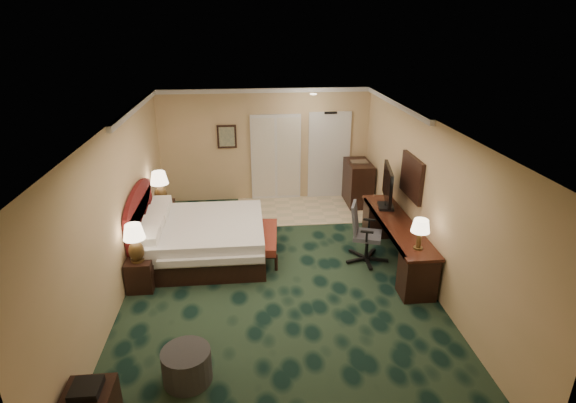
{
  "coord_description": "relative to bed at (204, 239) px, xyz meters",
  "views": [
    {
      "loc": [
        -0.47,
        -6.71,
        4.16
      ],
      "look_at": [
        0.24,
        0.6,
        1.17
      ],
      "focal_mm": 28.0,
      "sensor_mm": 36.0,
      "label": 1
    }
  ],
  "objects": [
    {
      "name": "bed",
      "position": [
        0.0,
        0.0,
        0.0
      ],
      "size": [
        2.2,
        2.04,
        0.7
      ],
      "primitive_type": "cube",
      "color": "silver",
      "rests_on": "ground"
    },
    {
      "name": "ottoman",
      "position": [
        0.02,
        -3.16,
        -0.13
      ],
      "size": [
        0.78,
        0.78,
        0.43
      ],
      "primitive_type": "cylinder",
      "rotation": [
        0.0,
        0.0,
        0.35
      ],
      "color": "#2B2B2E",
      "rests_on": "ground"
    },
    {
      "name": "wall_right",
      "position": [
        3.8,
        -0.89,
        1.0
      ],
      "size": [
        0.0,
        7.5,
        2.7
      ],
      "primitive_type": "cube",
      "color": "tan",
      "rests_on": "ground"
    },
    {
      "name": "wall_front",
      "position": [
        1.3,
        -4.64,
        1.0
      ],
      "size": [
        5.0,
        0.0,
        2.7
      ],
      "primitive_type": "cube",
      "color": "tan",
      "rests_on": "ground"
    },
    {
      "name": "lamp_near",
      "position": [
        -0.97,
        -1.04,
        0.51
      ],
      "size": [
        0.38,
        0.38,
        0.65
      ],
      "primitive_type": null,
      "rotation": [
        0.0,
        0.0,
        -0.12
      ],
      "color": "#331E0F",
      "rests_on": "nightstand_near"
    },
    {
      "name": "crown_molding",
      "position": [
        1.3,
        -0.89,
        2.3
      ],
      "size": [
        5.0,
        7.5,
        0.1
      ],
      "primitive_type": null,
      "color": "silver",
      "rests_on": "wall_back"
    },
    {
      "name": "wall_left",
      "position": [
        -1.2,
        -0.89,
        1.0
      ],
      "size": [
        0.0,
        7.5,
        2.7
      ],
      "primitive_type": "cube",
      "color": "tan",
      "rests_on": "ground"
    },
    {
      "name": "wall_back",
      "position": [
        1.3,
        2.86,
        1.0
      ],
      "size": [
        5.0,
        0.0,
        2.7
      ],
      "primitive_type": "cube",
      "color": "tan",
      "rests_on": "ground"
    },
    {
      "name": "nightstand_far",
      "position": [
        -0.96,
        1.38,
        -0.07
      ],
      "size": [
        0.45,
        0.51,
        0.56
      ],
      "primitive_type": "cube",
      "color": "black",
      "rests_on": "ground"
    },
    {
      "name": "nightstand_near",
      "position": [
        -0.97,
        -0.98,
        -0.08
      ],
      "size": [
        0.43,
        0.49,
        0.53
      ],
      "primitive_type": "cube",
      "color": "black",
      "rests_on": "ground"
    },
    {
      "name": "minibar",
      "position": [
        3.48,
        2.31,
        0.17
      ],
      "size": [
        0.54,
        0.98,
        1.03
      ],
      "primitive_type": "cube",
      "color": "black",
      "rests_on": "ground"
    },
    {
      "name": "tv",
      "position": [
        3.48,
        0.15,
        0.84
      ],
      "size": [
        0.28,
        1.04,
        0.81
      ],
      "primitive_type": "cube",
      "rotation": [
        0.0,
        0.0,
        -0.19
      ],
      "color": "black",
      "rests_on": "desk"
    },
    {
      "name": "bed_bench",
      "position": [
        1.11,
        -0.07,
        -0.12
      ],
      "size": [
        0.58,
        1.38,
        0.45
      ],
      "primitive_type": "cube",
      "rotation": [
        0.0,
        0.0,
        -0.08
      ],
      "color": "maroon",
      "rests_on": "ground"
    },
    {
      "name": "wall_mirror",
      "position": [
        3.76,
        -0.29,
        1.2
      ],
      "size": [
        0.05,
        0.95,
        0.75
      ],
      "primitive_type": "cube",
      "color": "white",
      "rests_on": "wall_right"
    },
    {
      "name": "lamp_far",
      "position": [
        -0.97,
        1.36,
        0.56
      ],
      "size": [
        0.41,
        0.41,
        0.7
      ],
      "primitive_type": null,
      "rotation": [
        0.0,
        0.0,
        0.12
      ],
      "color": "#331E0F",
      "rests_on": "nightstand_far"
    },
    {
      "name": "wall_art",
      "position": [
        0.4,
        2.82,
        1.25
      ],
      "size": [
        0.45,
        0.06,
        0.55
      ],
      "primitive_type": "cube",
      "color": "#55645D",
      "rests_on": "wall_back"
    },
    {
      "name": "entry_door",
      "position": [
        2.85,
        2.83,
        0.7
      ],
      "size": [
        1.02,
        0.06,
        2.18
      ],
      "primitive_type": "cube",
      "color": "silver",
      "rests_on": "ground"
    },
    {
      "name": "desk_lamp",
      "position": [
        3.49,
        -1.53,
        0.7
      ],
      "size": [
        0.32,
        0.32,
        0.51
      ],
      "primitive_type": null,
      "rotation": [
        0.0,
        0.0,
        -0.09
      ],
      "color": "#331E0F",
      "rests_on": "desk"
    },
    {
      "name": "desk_chair",
      "position": [
        2.98,
        -0.45,
        0.21
      ],
      "size": [
        0.82,
        0.79,
        1.12
      ],
      "primitive_type": null,
      "rotation": [
        0.0,
        0.0,
        -0.34
      ],
      "color": "#424349",
      "rests_on": "ground"
    },
    {
      "name": "desk",
      "position": [
        3.49,
        -0.54,
        0.05
      ],
      "size": [
        0.59,
        2.73,
        0.79
      ],
      "primitive_type": "cube",
      "color": "black",
      "rests_on": "ground"
    },
    {
      "name": "headboard",
      "position": [
        -1.14,
        0.11,
        0.35
      ],
      "size": [
        0.12,
        2.0,
        1.4
      ],
      "primitive_type": null,
      "color": "#441611",
      "rests_on": "ground"
    },
    {
      "name": "ceiling",
      "position": [
        1.3,
        -0.89,
        2.35
      ],
      "size": [
        5.0,
        7.5,
        0.0
      ],
      "primitive_type": "cube",
      "color": "white",
      "rests_on": "wall_back"
    },
    {
      "name": "floor",
      "position": [
        1.3,
        -0.89,
        -0.35
      ],
      "size": [
        5.0,
        7.5,
        0.0
      ],
      "primitive_type": "cube",
      "color": "black",
      "rests_on": "ground"
    },
    {
      "name": "closet_doors",
      "position": [
        1.55,
        2.82,
        0.7
      ],
      "size": [
        1.2,
        0.06,
        2.1
      ],
      "primitive_type": "cube",
      "color": "beige",
      "rests_on": "ground"
    },
    {
      "name": "tile_patch",
      "position": [
        2.2,
        2.01,
        -0.34
      ],
      "size": [
        3.2,
        1.7,
        0.01
      ],
      "primitive_type": "cube",
      "color": "#C3B893",
      "rests_on": "ground"
    }
  ]
}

